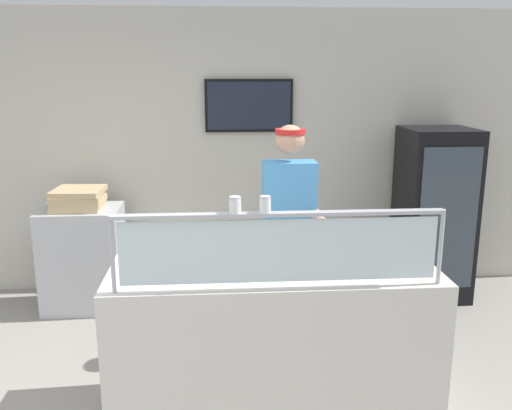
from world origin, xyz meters
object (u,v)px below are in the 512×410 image
object	(u,v)px
pizza_server	(292,259)
drink_fridge	(434,214)
pepper_flake_shaker	(265,205)
worker_figure	(289,228)
pizza_box_stack	(78,199)
pizza_tray	(293,261)
parmesan_shaker	(235,206)

from	to	relation	value
pizza_server	drink_fridge	xyz separation A→B (m)	(1.59, 1.68, -0.18)
pepper_flake_shaker	worker_figure	world-z (taller)	worker_figure
pizza_server	drink_fridge	bearing A→B (deg)	60.69
pizza_box_stack	pizza_server	bearing A→B (deg)	-44.17
pepper_flake_shaker	pizza_box_stack	bearing A→B (deg)	126.40
pizza_box_stack	pizza_tray	bearing A→B (deg)	-43.64
pepper_flake_shaker	pizza_tray	bearing A→B (deg)	61.46
pizza_server	pepper_flake_shaker	xyz separation A→B (m)	(-0.20, -0.37, 0.44)
drink_fridge	pizza_box_stack	distance (m)	3.28
pizza_server	parmesan_shaker	bearing A→B (deg)	-120.30
pepper_flake_shaker	pizza_box_stack	distance (m)	2.53
pizza_server	parmesan_shaker	xyz separation A→B (m)	(-0.37, -0.37, 0.44)
pepper_flake_shaker	pizza_box_stack	xyz separation A→B (m)	(-1.48, 2.01, -0.40)
pizza_server	pepper_flake_shaker	distance (m)	0.61
drink_fridge	pizza_tray	bearing A→B (deg)	-133.52
pizza_tray	drink_fridge	distance (m)	2.30
pizza_server	worker_figure	world-z (taller)	worker_figure
pizza_server	pizza_box_stack	world-z (taller)	pizza_box_stack
worker_figure	pizza_box_stack	distance (m)	2.03
pizza_tray	worker_figure	distance (m)	0.60
parmesan_shaker	worker_figure	xyz separation A→B (m)	(0.43, 0.99, -0.42)
pizza_server	pizza_box_stack	xyz separation A→B (m)	(-1.69, 1.64, 0.04)
pepper_flake_shaker	drink_fridge	world-z (taller)	drink_fridge
pepper_flake_shaker	drink_fridge	size ratio (longest dim) A/B	0.06
pepper_flake_shaker	worker_figure	size ratio (longest dim) A/B	0.05
parmesan_shaker	worker_figure	bearing A→B (deg)	66.56
drink_fridge	pizza_box_stack	bearing A→B (deg)	-179.23
pizza_box_stack	pepper_flake_shaker	bearing A→B (deg)	-53.60
pizza_tray	worker_figure	bearing A→B (deg)	84.72
pizza_box_stack	worker_figure	bearing A→B (deg)	-30.16
pizza_server	drink_fridge	size ratio (longest dim) A/B	0.17
pizza_server	parmesan_shaker	size ratio (longest dim) A/B	3.05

